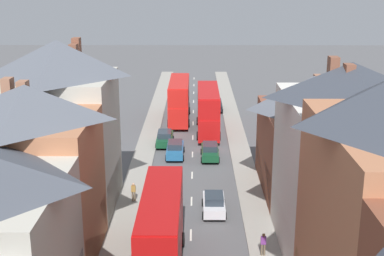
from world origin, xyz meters
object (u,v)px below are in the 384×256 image
at_px(double_decker_bus_lead, 208,110).
at_px(car_near_silver, 210,151).
at_px(car_mid_black, 214,203).
at_px(car_parked_left_a, 165,138).
at_px(double_decker_bus_far_approaching, 179,99).
at_px(car_near_blue, 175,149).
at_px(car_parked_right_a, 216,105).
at_px(pedestrian_far_left, 133,191).
at_px(car_parked_left_b, 205,91).
at_px(double_decker_bus_mid_street, 161,232).
at_px(pedestrian_mid_right, 263,243).

relative_size(double_decker_bus_lead, car_near_silver, 2.54).
bearing_deg(car_mid_black, car_parked_left_a, 105.73).
height_order(car_near_silver, car_parked_left_a, car_near_silver).
height_order(double_decker_bus_far_approaching, car_near_blue, double_decker_bus_far_approaching).
bearing_deg(car_parked_left_a, car_parked_right_a, 67.92).
bearing_deg(pedestrian_far_left, car_parked_right_a, 75.57).
bearing_deg(car_near_blue, pedestrian_far_left, -104.63).
xyz_separation_m(car_near_silver, car_parked_left_b, (0.00, 28.77, -0.02)).
distance_m(car_parked_left_a, car_mid_black, 18.08).
xyz_separation_m(double_decker_bus_mid_street, car_parked_left_a, (-1.29, 26.16, -1.99)).
bearing_deg(car_parked_left_b, double_decker_bus_mid_street, -94.10).
bearing_deg(double_decker_bus_lead, car_parked_right_a, 82.86).
bearing_deg(car_parked_right_a, car_parked_left_a, -112.08).
bearing_deg(car_parked_right_a, double_decker_bus_lead, -97.14).
bearing_deg(double_decker_bus_lead, car_near_silver, -89.94).
bearing_deg(car_parked_left_a, pedestrian_far_left, -96.33).
distance_m(car_mid_black, pedestrian_mid_right, 7.55).
xyz_separation_m(double_decker_bus_mid_street, car_mid_black, (3.61, 8.77, -2.00)).
bearing_deg(double_decker_bus_far_approaching, car_parked_left_b, 75.63).
relative_size(car_parked_left_a, car_parked_left_b, 0.98).
height_order(double_decker_bus_far_approaching, car_mid_black, double_decker_bus_far_approaching).
bearing_deg(double_decker_bus_far_approaching, double_decker_bus_lead, -55.84).
xyz_separation_m(car_parked_left_a, pedestrian_far_left, (-1.72, -15.48, 0.21)).
bearing_deg(car_mid_black, car_near_blue, 104.96).
bearing_deg(car_near_blue, pedestrian_mid_right, -71.80).
distance_m(car_near_blue, car_parked_left_b, 28.39).
bearing_deg(car_parked_left_b, car_near_silver, -90.00).
bearing_deg(double_decker_bus_mid_street, car_near_blue, 89.98).
bearing_deg(double_decker_bus_mid_street, car_mid_black, 67.62).
bearing_deg(car_near_blue, double_decker_bus_mid_street, -90.02).
distance_m(double_decker_bus_lead, double_decker_bus_far_approaching, 6.41).
distance_m(double_decker_bus_far_approaching, car_mid_black, 27.85).
bearing_deg(double_decker_bus_far_approaching, pedestrian_far_left, -96.69).
height_order(car_parked_left_b, pedestrian_mid_right, pedestrian_mid_right).
bearing_deg(pedestrian_far_left, car_near_silver, 58.85).
bearing_deg(car_near_silver, car_mid_black, -90.00).
relative_size(double_decker_bus_far_approaching, car_parked_left_a, 2.40).
relative_size(double_decker_bus_far_approaching, car_near_blue, 2.40).
xyz_separation_m(double_decker_bus_mid_street, car_parked_left_b, (3.61, 50.40, -2.00)).
relative_size(car_parked_left_a, pedestrian_mid_right, 2.79).
distance_m(double_decker_bus_mid_street, pedestrian_mid_right, 7.19).
relative_size(car_near_silver, car_parked_left_b, 0.93).
bearing_deg(car_mid_black, pedestrian_far_left, 163.86).
bearing_deg(pedestrian_mid_right, car_parked_right_a, 92.60).
xyz_separation_m(double_decker_bus_lead, pedestrian_mid_right, (3.10, -29.13, -1.78)).
bearing_deg(car_near_silver, car_parked_right_a, 86.25).
bearing_deg(car_mid_black, double_decker_bus_mid_street, -112.38).
xyz_separation_m(double_decker_bus_far_approaching, car_parked_left_a, (-1.29, -10.14, -1.99)).
height_order(car_mid_black, car_parked_left_b, car_mid_black).
height_order(car_near_blue, car_parked_left_a, car_near_blue).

